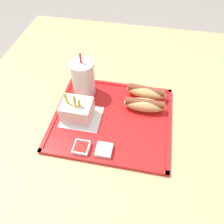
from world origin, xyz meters
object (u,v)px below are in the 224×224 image
(hot_dog_near, at_px, (145,105))
(sauce_cup_mayo, at_px, (104,150))
(soda_cup, at_px, (83,78))
(hot_dog_far, at_px, (146,92))
(fries_carton, at_px, (77,110))
(sauce_cup_ketchup, at_px, (81,148))

(hot_dog_near, bearing_deg, sauce_cup_mayo, -117.85)
(soda_cup, relative_size, hot_dog_near, 1.18)
(soda_cup, relative_size, hot_dog_far, 1.15)
(fries_carton, bearing_deg, sauce_cup_mayo, -45.13)
(hot_dog_far, distance_m, sauce_cup_ketchup, 0.30)
(hot_dog_far, height_order, sauce_cup_ketchup, hot_dog_far)
(fries_carton, height_order, sauce_cup_ketchup, fries_carton)
(hot_dog_far, relative_size, hot_dog_near, 1.02)
(hot_dog_far, xyz_separation_m, sauce_cup_ketchup, (-0.17, -0.25, -0.02))
(sauce_cup_mayo, bearing_deg, sauce_cup_ketchup, -176.38)
(soda_cup, bearing_deg, fries_carton, -85.23)
(sauce_cup_ketchup, bearing_deg, hot_dog_near, 49.05)
(soda_cup, xyz_separation_m, sauce_cup_mayo, (0.12, -0.23, -0.06))
(sauce_cup_ketchup, bearing_deg, sauce_cup_mayo, 3.62)
(soda_cup, relative_size, sauce_cup_mayo, 3.52)
(sauce_cup_mayo, bearing_deg, hot_dog_far, 68.41)
(hot_dog_near, relative_size, fries_carton, 1.29)
(fries_carton, distance_m, sauce_cup_mayo, 0.16)
(fries_carton, bearing_deg, sauce_cup_ketchup, -68.84)
(soda_cup, height_order, sauce_cup_ketchup, soda_cup)
(hot_dog_near, height_order, sauce_cup_ketchup, hot_dog_near)
(hot_dog_far, relative_size, sauce_cup_ketchup, 3.06)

